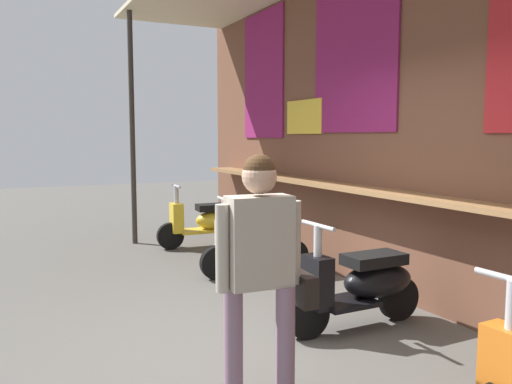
{
  "coord_description": "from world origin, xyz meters",
  "views": [
    {
      "loc": [
        3.65,
        -1.75,
        1.69
      ],
      "look_at": [
        -1.79,
        0.93,
        1.04
      ],
      "focal_mm": 36.75,
      "sensor_mm": 36.0,
      "label": 1
    }
  ],
  "objects_px": {
    "scooter_cream": "(262,243)",
    "scooter_black": "(363,284)",
    "shopper_with_handbag": "(262,258)",
    "scooter_yellow": "(207,221)"
  },
  "relations": [
    {
      "from": "scooter_yellow",
      "to": "shopper_with_handbag",
      "type": "height_order",
      "value": "shopper_with_handbag"
    },
    {
      "from": "shopper_with_handbag",
      "to": "scooter_black",
      "type": "bearing_deg",
      "value": -54.93
    },
    {
      "from": "scooter_cream",
      "to": "shopper_with_handbag",
      "type": "relative_size",
      "value": 0.89
    },
    {
      "from": "scooter_yellow",
      "to": "scooter_cream",
      "type": "xyz_separation_m",
      "value": [
        1.86,
        0.0,
        0.0
      ]
    },
    {
      "from": "scooter_black",
      "to": "shopper_with_handbag",
      "type": "relative_size",
      "value": 0.89
    },
    {
      "from": "scooter_cream",
      "to": "shopper_with_handbag",
      "type": "distance_m",
      "value": 3.21
    },
    {
      "from": "scooter_yellow",
      "to": "scooter_cream",
      "type": "height_order",
      "value": "same"
    },
    {
      "from": "scooter_yellow",
      "to": "shopper_with_handbag",
      "type": "bearing_deg",
      "value": 76.73
    },
    {
      "from": "scooter_yellow",
      "to": "shopper_with_handbag",
      "type": "relative_size",
      "value": 0.89
    },
    {
      "from": "scooter_cream",
      "to": "scooter_black",
      "type": "height_order",
      "value": "same"
    }
  ]
}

